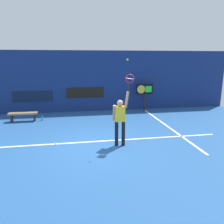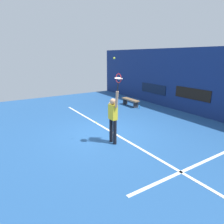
{
  "view_description": "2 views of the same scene",
  "coord_description": "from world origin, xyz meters",
  "px_view_note": "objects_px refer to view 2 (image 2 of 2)",
  "views": [
    {
      "loc": [
        -0.66,
        -7.64,
        3.09
      ],
      "look_at": [
        0.68,
        0.1,
        1.21
      ],
      "focal_mm": 35.8,
      "sensor_mm": 36.0,
      "label": 1
    },
    {
      "loc": [
        6.7,
        -3.9,
        3.15
      ],
      "look_at": [
        0.64,
        -0.03,
        1.11
      ],
      "focal_mm": 32.09,
      "sensor_mm": 36.0,
      "label": 2
    }
  ],
  "objects_px": {
    "tennis_player": "(113,117)",
    "water_bottle": "(140,107)",
    "tennis_racket": "(118,79)",
    "spare_ball": "(96,122)",
    "tennis_ball": "(114,58)",
    "court_bench": "(130,101)"
  },
  "relations": [
    {
      "from": "court_bench",
      "to": "spare_ball",
      "type": "height_order",
      "value": "court_bench"
    },
    {
      "from": "tennis_player",
      "to": "court_bench",
      "type": "xyz_separation_m",
      "value": [
        -4.15,
        4.0,
        -0.67
      ]
    },
    {
      "from": "tennis_player",
      "to": "spare_ball",
      "type": "bearing_deg",
      "value": 167.11
    },
    {
      "from": "tennis_racket",
      "to": "court_bench",
      "type": "relative_size",
      "value": 0.44
    },
    {
      "from": "tennis_player",
      "to": "court_bench",
      "type": "relative_size",
      "value": 1.42
    },
    {
      "from": "tennis_racket",
      "to": "water_bottle",
      "type": "bearing_deg",
      "value": 131.58
    },
    {
      "from": "tennis_player",
      "to": "tennis_ball",
      "type": "bearing_deg",
      "value": -24.52
    },
    {
      "from": "tennis_racket",
      "to": "spare_ball",
      "type": "xyz_separation_m",
      "value": [
        -2.64,
        0.53,
        -2.36
      ]
    },
    {
      "from": "tennis_racket",
      "to": "court_bench",
      "type": "distance_m",
      "value": 6.35
    },
    {
      "from": "tennis_player",
      "to": "court_bench",
      "type": "bearing_deg",
      "value": 136.03
    },
    {
      "from": "tennis_player",
      "to": "tennis_racket",
      "type": "xyz_separation_m",
      "value": [
        0.33,
        -0.0,
        1.38
      ]
    },
    {
      "from": "tennis_ball",
      "to": "court_bench",
      "type": "height_order",
      "value": "tennis_ball"
    },
    {
      "from": "tennis_racket",
      "to": "spare_ball",
      "type": "bearing_deg",
      "value": 168.59
    },
    {
      "from": "court_bench",
      "to": "tennis_player",
      "type": "bearing_deg",
      "value": -43.97
    },
    {
      "from": "tennis_racket",
      "to": "spare_ball",
      "type": "distance_m",
      "value": 3.58
    },
    {
      "from": "court_bench",
      "to": "spare_ball",
      "type": "distance_m",
      "value": 3.94
    },
    {
      "from": "tennis_ball",
      "to": "court_bench",
      "type": "bearing_deg",
      "value": 136.78
    },
    {
      "from": "tennis_player",
      "to": "water_bottle",
      "type": "height_order",
      "value": "tennis_player"
    },
    {
      "from": "water_bottle",
      "to": "spare_ball",
      "type": "height_order",
      "value": "water_bottle"
    },
    {
      "from": "tennis_racket",
      "to": "water_bottle",
      "type": "relative_size",
      "value": 2.58
    },
    {
      "from": "tennis_ball",
      "to": "spare_ball",
      "type": "distance_m",
      "value": 3.99
    },
    {
      "from": "tennis_racket",
      "to": "water_bottle",
      "type": "xyz_separation_m",
      "value": [
        -3.55,
        4.01,
        -2.27
      ]
    }
  ]
}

